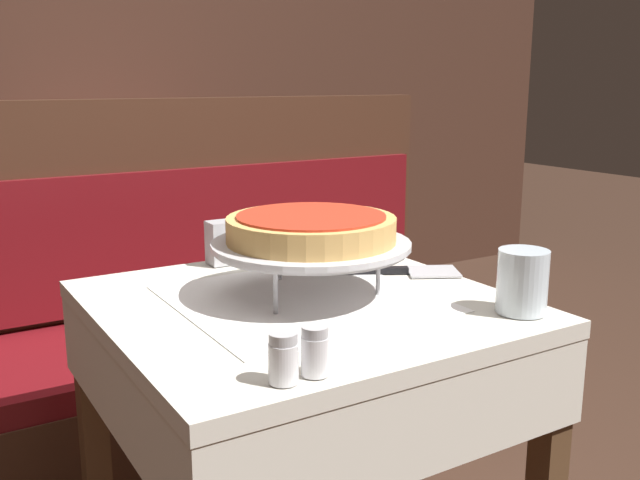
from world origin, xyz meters
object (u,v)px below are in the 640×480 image
object	(u,v)px
water_glass_near	(522,281)
condiment_caddy	(152,168)
dining_table_front	(302,359)
pizza_pan_stand	(311,247)
dining_table_rear	(131,203)
pepper_shaker	(315,351)
napkin_holder	(233,241)
pizza_server	(391,271)
deep_dish_pizza	(311,228)
salt_shaker	(283,358)
booth_bench	(231,368)

from	to	relation	value
water_glass_near	condiment_caddy	xyz separation A→B (m)	(0.01, 1.93, -0.02)
dining_table_front	pizza_pan_stand	size ratio (longest dim) A/B	2.17
dining_table_rear	pepper_shaker	world-z (taller)	pepper_shaker
napkin_holder	pizza_server	bearing A→B (deg)	-46.51
deep_dish_pizza	condiment_caddy	world-z (taller)	condiment_caddy
dining_table_front	dining_table_rear	xyz separation A→B (m)	(0.22, 1.77, 0.01)
salt_shaker	pepper_shaker	size ratio (longest dim) A/B	1.00
pizza_server	salt_shaker	size ratio (longest dim) A/B	4.24
dining_table_front	condiment_caddy	distance (m)	1.71
pepper_shaker	condiment_caddy	size ratio (longest dim) A/B	0.44
dining_table_rear	condiment_caddy	distance (m)	0.18
booth_bench	water_glass_near	distance (m)	1.13
pizza_pan_stand	condiment_caddy	size ratio (longest dim) A/B	2.32
booth_bench	napkin_holder	xyz separation A→B (m)	(-0.19, -0.46, 0.49)
pizza_server	salt_shaker	distance (m)	0.56
pizza_pan_stand	water_glass_near	xyz separation A→B (m)	(0.25, -0.26, -0.04)
booth_bench	deep_dish_pizza	size ratio (longest dim) A/B	5.19
dining_table_rear	pizza_pan_stand	bearing A→B (deg)	-96.29
pizza_pan_stand	water_glass_near	distance (m)	0.36
pizza_pan_stand	pizza_server	xyz separation A→B (m)	(0.21, 0.04, -0.08)
dining_table_rear	napkin_holder	bearing A→B (deg)	-98.33
pizza_pan_stand	salt_shaker	world-z (taller)	pizza_pan_stand
dining_table_front	condiment_caddy	world-z (taller)	condiment_caddy
dining_table_front	booth_bench	bearing A→B (deg)	75.76
booth_bench	pizza_server	bearing A→B (deg)	-86.37
napkin_holder	dining_table_front	bearing A→B (deg)	-90.60
dining_table_rear	condiment_caddy	size ratio (longest dim) A/B	5.07
dining_table_rear	condiment_caddy	xyz separation A→B (m)	(0.07, -0.09, 0.14)
pizza_server	pizza_pan_stand	bearing A→B (deg)	-168.31
dining_table_rear	pepper_shaker	xyz separation A→B (m)	(-0.37, -2.06, 0.14)
booth_bench	condiment_caddy	bearing A→B (deg)	84.12
deep_dish_pizza	pepper_shaker	size ratio (longest dim) A/B	4.49
dining_table_rear	pizza_server	distance (m)	1.72
dining_table_front	pizza_pan_stand	world-z (taller)	pizza_pan_stand
deep_dish_pizza	water_glass_near	size ratio (longest dim) A/B	2.83
salt_shaker	dining_table_rear	bearing A→B (deg)	78.61
deep_dish_pizza	salt_shaker	xyz separation A→B (m)	(-0.22, -0.31, -0.09)
deep_dish_pizza	condiment_caddy	bearing A→B (deg)	81.08
dining_table_front	salt_shaker	distance (m)	0.39
pizza_pan_stand	pepper_shaker	bearing A→B (deg)	-119.81
booth_bench	water_glass_near	xyz separation A→B (m)	(0.08, -1.01, 0.50)
booth_bench	pepper_shaker	world-z (taller)	booth_bench
booth_bench	water_glass_near	world-z (taller)	booth_bench
pizza_pan_stand	booth_bench	bearing A→B (deg)	77.40
pizza_pan_stand	deep_dish_pizza	size ratio (longest dim) A/B	1.18
dining_table_front	booth_bench	xyz separation A→B (m)	(0.19, 0.75, -0.33)
water_glass_near	pizza_server	bearing A→B (deg)	97.04
pizza_pan_stand	condiment_caddy	distance (m)	1.69
dining_table_front	water_glass_near	world-z (taller)	water_glass_near
dining_table_front	pizza_pan_stand	distance (m)	0.21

